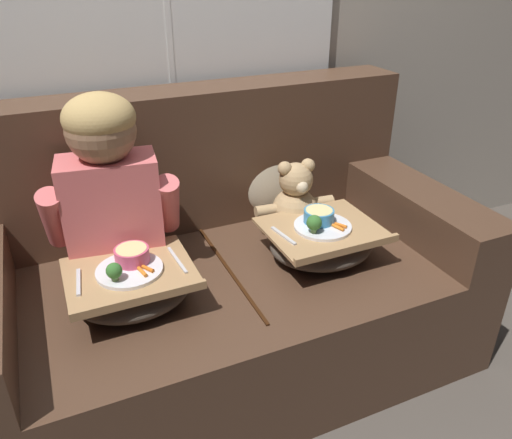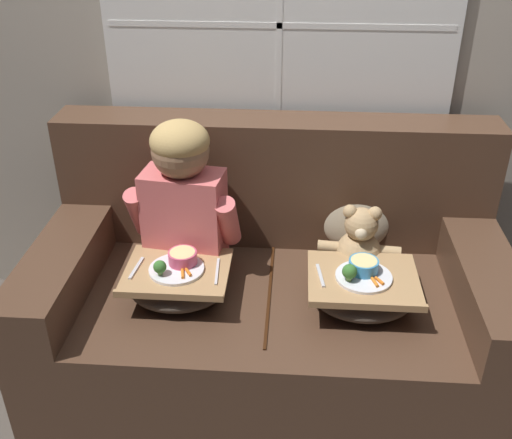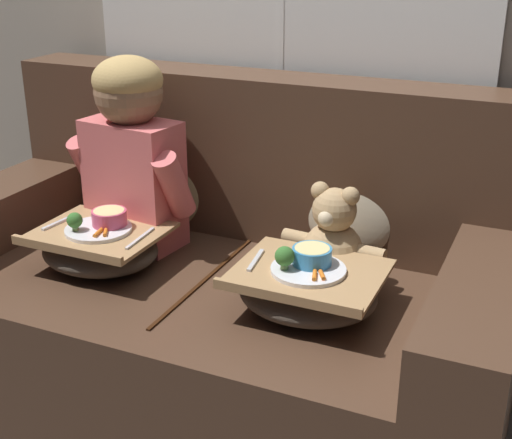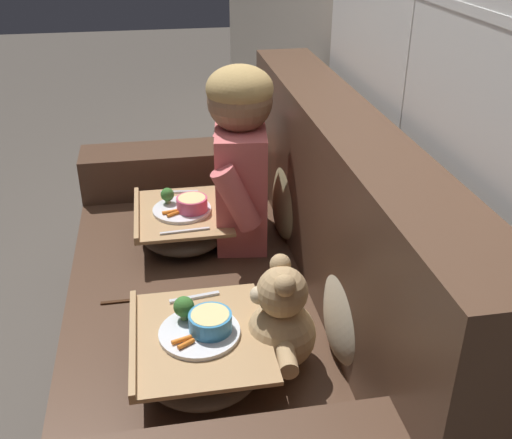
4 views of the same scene
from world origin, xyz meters
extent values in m
plane|color=#4C443D|center=(0.00, 0.00, 0.00)|extent=(14.00, 14.00, 0.00)
cube|color=#A89E8E|center=(0.00, 0.59, 1.30)|extent=(8.00, 0.05, 2.60)
cube|color=#4C3323|center=(0.00, 0.00, 0.23)|extent=(1.86, 0.99, 0.45)
cube|color=#4C3323|center=(0.00, 0.39, 0.73)|extent=(1.86, 0.22, 0.56)
cube|color=#4C3323|center=(-0.82, 0.00, 0.55)|extent=(0.22, 0.99, 0.19)
cube|color=#32190A|center=(0.00, -0.02, 0.45)|extent=(0.01, 0.73, 0.01)
ellipsoid|color=tan|center=(-0.35, 0.31, 0.63)|extent=(0.37, 0.18, 0.39)
ellipsoid|color=#C1B293|center=(0.35, 0.31, 0.63)|extent=(0.34, 0.16, 0.35)
cube|color=#DB6666|center=(-0.35, 0.12, 0.67)|extent=(0.34, 0.22, 0.43)
sphere|color=#936B4C|center=(-0.35, 0.12, 0.98)|extent=(0.22, 0.22, 0.22)
ellipsoid|color=tan|center=(-0.35, 0.12, 1.02)|extent=(0.23, 0.23, 0.16)
cylinder|color=#DB6666|center=(-0.54, 0.12, 0.70)|extent=(0.11, 0.18, 0.24)
cylinder|color=#DB6666|center=(-0.17, 0.08, 0.70)|extent=(0.11, 0.18, 0.24)
sphere|color=tan|center=(0.35, 0.12, 0.55)|extent=(0.19, 0.19, 0.19)
sphere|color=tan|center=(0.35, 0.12, 0.68)|extent=(0.14, 0.14, 0.14)
sphere|color=tan|center=(0.31, 0.12, 0.74)|extent=(0.06, 0.06, 0.06)
sphere|color=tan|center=(0.40, 0.11, 0.74)|extent=(0.06, 0.06, 0.06)
sphere|color=beige|center=(0.35, 0.06, 0.68)|extent=(0.05, 0.05, 0.05)
sphere|color=black|center=(0.35, 0.04, 0.68)|extent=(0.02, 0.02, 0.02)
cylinder|color=tan|center=(0.24, 0.13, 0.56)|extent=(0.10, 0.06, 0.05)
cylinder|color=tan|center=(0.47, 0.11, 0.56)|extent=(0.10, 0.06, 0.05)
cylinder|color=tan|center=(0.30, 0.03, 0.48)|extent=(0.06, 0.09, 0.05)
cylinder|color=tan|center=(0.39, 0.02, 0.48)|extent=(0.06, 0.09, 0.05)
ellipsoid|color=#473D33|center=(-0.35, -0.10, 0.51)|extent=(0.38, 0.33, 0.11)
cube|color=tan|center=(-0.35, -0.10, 0.57)|extent=(0.40, 0.34, 0.01)
cube|color=tan|center=(-0.35, -0.26, 0.58)|extent=(0.40, 0.02, 0.02)
cylinder|color=silver|center=(-0.35, -0.10, 0.58)|extent=(0.21, 0.21, 0.01)
cylinder|color=#D64C70|center=(-0.34, -0.06, 0.61)|extent=(0.11, 0.11, 0.05)
cylinder|color=#E5D189|center=(-0.34, -0.06, 0.63)|extent=(0.10, 0.10, 0.01)
sphere|color=#38702D|center=(-0.41, -0.15, 0.62)|extent=(0.05, 0.05, 0.05)
cylinder|color=#7A9E56|center=(-0.41, -0.15, 0.60)|extent=(0.02, 0.02, 0.02)
cylinder|color=orange|center=(-0.32, -0.14, 0.59)|extent=(0.03, 0.07, 0.01)
cylinder|color=orange|center=(-0.31, -0.13, 0.59)|extent=(0.04, 0.06, 0.01)
cube|color=silver|center=(-0.51, -0.10, 0.58)|extent=(0.03, 0.14, 0.01)
cube|color=silver|center=(-0.20, -0.10, 0.58)|extent=(0.02, 0.17, 0.01)
ellipsoid|color=#473D33|center=(0.35, -0.10, 0.51)|extent=(0.40, 0.34, 0.11)
cube|color=tan|center=(0.35, -0.10, 0.57)|extent=(0.42, 0.36, 0.01)
cube|color=tan|center=(0.35, -0.27, 0.58)|extent=(0.42, 0.02, 0.02)
cylinder|color=silver|center=(0.35, -0.10, 0.58)|extent=(0.21, 0.21, 0.01)
cylinder|color=#3889C1|center=(0.35, -0.07, 0.61)|extent=(0.11, 0.11, 0.05)
cylinder|color=#E5D189|center=(0.35, -0.07, 0.63)|extent=(0.10, 0.10, 0.01)
sphere|color=#38702D|center=(0.30, -0.13, 0.63)|extent=(0.06, 0.06, 0.06)
cylinder|color=#7A9E56|center=(0.30, -0.13, 0.60)|extent=(0.02, 0.02, 0.03)
cylinder|color=orange|center=(0.39, -0.15, 0.59)|extent=(0.03, 0.05, 0.01)
cylinder|color=orange|center=(0.41, -0.14, 0.59)|extent=(0.03, 0.05, 0.01)
cube|color=silver|center=(0.19, -0.10, 0.58)|extent=(0.03, 0.14, 0.01)
camera|label=1|loc=(-0.53, -1.47, 1.47)|focal=35.00mm
camera|label=2|loc=(0.08, -1.96, 1.88)|focal=42.00mm
camera|label=3|loc=(0.96, -1.80, 1.46)|focal=50.00mm
camera|label=4|loc=(1.59, -0.17, 1.57)|focal=42.00mm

